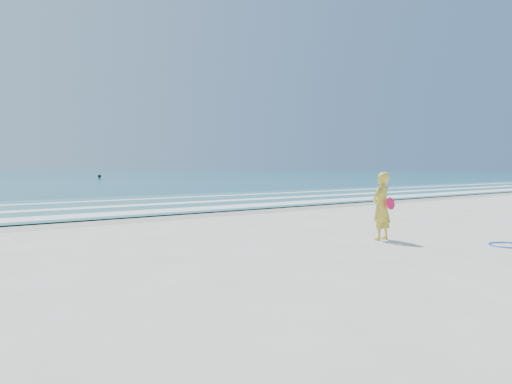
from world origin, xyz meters
TOP-DOWN VIEW (x-y plane):
  - ground at (0.00, 0.00)m, footprint 400.00×400.00m
  - wet_sand at (0.00, 9.00)m, footprint 400.00×2.40m
  - shallow at (0.00, 14.00)m, footprint 400.00×10.00m
  - foam_near at (0.00, 10.30)m, footprint 400.00×1.40m
  - foam_mid at (0.00, 13.20)m, footprint 400.00×0.90m
  - foam_far at (0.00, 16.50)m, footprint 400.00×0.60m
  - hoop at (3.42, -0.70)m, footprint 0.82×0.82m
  - buoy at (17.26, 59.56)m, footprint 0.46×0.46m
  - woman at (2.00, 1.41)m, footprint 0.59×0.43m

SIDE VIEW (x-z plane):
  - ground at x=0.00m, z-range 0.00..0.00m
  - wet_sand at x=0.00m, z-range 0.00..0.00m
  - hoop at x=3.42m, z-range 0.00..0.03m
  - shallow at x=0.00m, z-range 0.04..0.05m
  - foam_near at x=0.00m, z-range 0.05..0.06m
  - foam_mid at x=0.00m, z-range 0.05..0.06m
  - foam_far at x=0.00m, z-range 0.05..0.06m
  - buoy at x=17.26m, z-range 0.04..0.50m
  - woman at x=2.00m, z-range 0.00..1.50m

